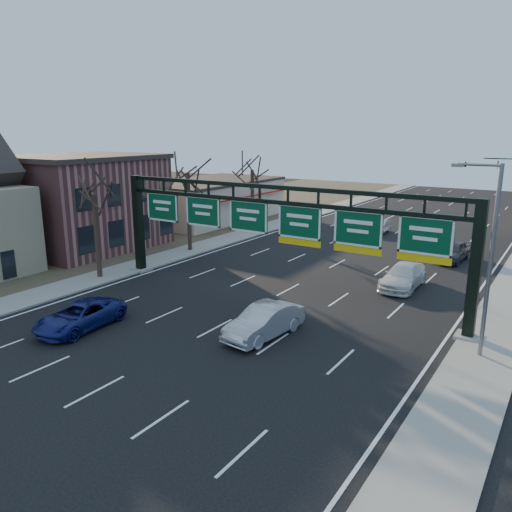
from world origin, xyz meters
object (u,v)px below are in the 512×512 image
Objects in this scene: car_blue_suv at (80,316)px; car_white_wagon at (403,276)px; sign_gantry at (276,227)px; car_silver_sedan at (264,321)px.

car_white_wagon reaches higher than car_blue_suv.
sign_gantry reaches higher than car_silver_sedan.
car_silver_sedan is at bearing 22.03° from car_blue_suv.
sign_gantry is 9.89m from car_white_wagon.
sign_gantry is 12.37m from car_blue_suv.
car_silver_sedan is at bearing -106.38° from car_white_wagon.
car_blue_suv is 20.77m from car_white_wagon.
car_blue_suv is at bearing -126.96° from car_white_wagon.
car_white_wagon is at bearing 80.91° from car_silver_sedan.
sign_gantry is at bearing 122.38° from car_silver_sedan.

